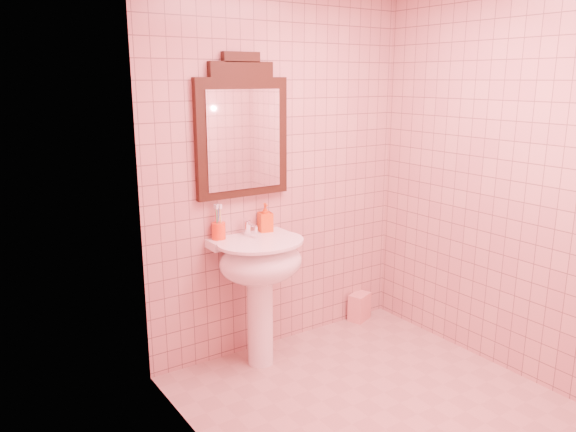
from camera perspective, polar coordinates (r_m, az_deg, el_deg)
floor at (r=3.49m, az=9.79°, el=-18.82°), size 2.20×2.20×0.00m
back_wall at (r=3.85m, az=-0.79°, el=4.55°), size 2.00×0.02×2.50m
pedestal_sink at (r=3.65m, az=-2.83°, el=-5.53°), size 0.58×0.58×0.86m
faucet at (r=3.69m, az=-3.98°, el=-1.15°), size 0.04×0.16×0.11m
mirror at (r=3.64m, az=-4.66°, el=8.56°), size 0.65×0.06×0.91m
toothbrush_cup at (r=3.63m, az=-7.05°, el=-1.47°), size 0.09×0.09×0.20m
soap_dispenser at (r=3.78m, az=-2.32°, el=-0.16°), size 0.11×0.11×0.19m
towel at (r=4.55m, az=7.27°, el=-9.12°), size 0.21×0.17×0.22m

